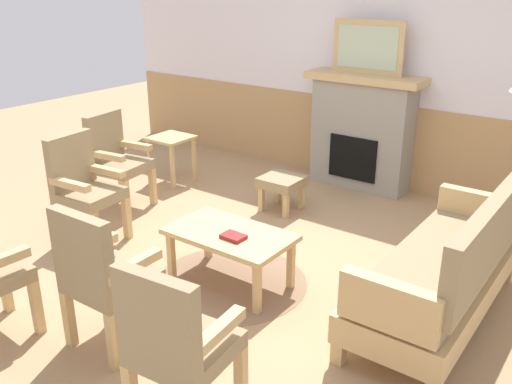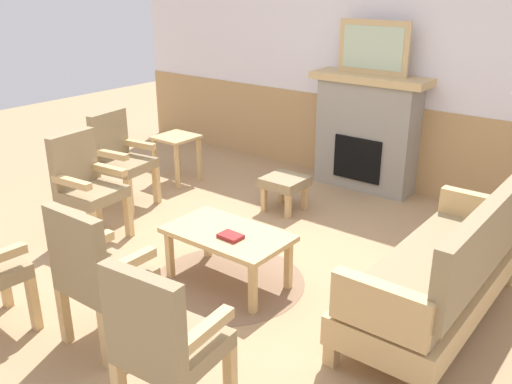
{
  "view_description": "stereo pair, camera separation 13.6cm",
  "coord_description": "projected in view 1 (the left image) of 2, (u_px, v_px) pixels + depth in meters",
  "views": [
    {
      "loc": [
        2.59,
        -3.19,
        2.26
      ],
      "look_at": [
        0.0,
        0.35,
        0.55
      ],
      "focal_mm": 38.91,
      "sensor_mm": 36.0,
      "label": 1
    },
    {
      "loc": [
        2.69,
        -3.1,
        2.26
      ],
      "look_at": [
        0.0,
        0.35,
        0.55
      ],
      "focal_mm": 38.91,
      "sensor_mm": 36.0,
      "label": 2
    }
  ],
  "objects": [
    {
      "name": "armchair_near_fireplace",
      "position": [
        116.0,
        157.0,
        5.65
      ],
      "size": [
        0.54,
        0.54,
        0.98
      ],
      "color": "tan",
      "rests_on": "ground_plane"
    },
    {
      "name": "armchair_front_center",
      "position": [
        175.0,
        341.0,
        2.8
      ],
      "size": [
        0.52,
        0.52,
        0.98
      ],
      "color": "tan",
      "rests_on": "ground_plane"
    },
    {
      "name": "armchair_by_window_left",
      "position": [
        83.0,
        184.0,
        4.9
      ],
      "size": [
        0.52,
        0.52,
        0.98
      ],
      "color": "tan",
      "rests_on": "ground_plane"
    },
    {
      "name": "framed_picture",
      "position": [
        368.0,
        47.0,
        5.84
      ],
      "size": [
        0.8,
        0.04,
        0.56
      ],
      "color": "tan",
      "rests_on": "fireplace"
    },
    {
      "name": "ground_plane",
      "position": [
        231.0,
        265.0,
        4.64
      ],
      "size": [
        14.0,
        14.0,
        0.0
      ],
      "primitive_type": "plane",
      "color": "tan"
    },
    {
      "name": "side_table",
      "position": [
        171.0,
        146.0,
        6.37
      ],
      "size": [
        0.44,
        0.44,
        0.55
      ],
      "color": "tan",
      "rests_on": "ground_plane"
    },
    {
      "name": "book_on_table",
      "position": [
        233.0,
        237.0,
        4.12
      ],
      "size": [
        0.18,
        0.13,
        0.03
      ],
      "primitive_type": "cube",
      "rotation": [
        0.0,
        0.0,
        -0.04
      ],
      "color": "maroon",
      "rests_on": "coffee_table"
    },
    {
      "name": "fireplace",
      "position": [
        362.0,
        131.0,
        6.17
      ],
      "size": [
        1.3,
        0.44,
        1.28
      ],
      "color": "gray",
      "rests_on": "ground_plane"
    },
    {
      "name": "coffee_table",
      "position": [
        230.0,
        239.0,
        4.24
      ],
      "size": [
        0.96,
        0.56,
        0.44
      ],
      "color": "tan",
      "rests_on": "ground_plane"
    },
    {
      "name": "footstool",
      "position": [
        282.0,
        184.0,
        5.64
      ],
      "size": [
        0.4,
        0.4,
        0.36
      ],
      "color": "tan",
      "rests_on": "ground_plane"
    },
    {
      "name": "armchair_corner_left",
      "position": [
        102.0,
        273.0,
        3.45
      ],
      "size": [
        0.49,
        0.49,
        0.98
      ],
      "color": "tan",
      "rests_on": "ground_plane"
    },
    {
      "name": "wall_back",
      "position": [
        376.0,
        68.0,
        6.12
      ],
      "size": [
        7.2,
        0.14,
        2.7
      ],
      "color": "white",
      "rests_on": "ground_plane"
    },
    {
      "name": "round_rug",
      "position": [
        231.0,
        282.0,
        4.38
      ],
      "size": [
        1.21,
        1.21,
        0.01
      ],
      "primitive_type": "cylinder",
      "color": "#896B51",
      "rests_on": "ground_plane"
    },
    {
      "name": "couch",
      "position": [
        446.0,
        269.0,
        3.78
      ],
      "size": [
        0.7,
        1.8,
        0.98
      ],
      "color": "tan",
      "rests_on": "ground_plane"
    }
  ]
}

